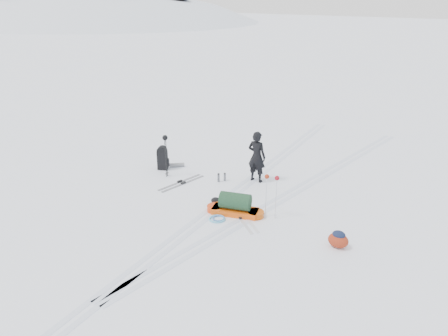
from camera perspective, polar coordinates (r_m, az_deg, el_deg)
The scene contains 13 objects.
ground at distance 12.38m, azimuth -0.28°, elevation -4.61°, with size 200.00×200.00×0.00m, color white.
ski_tracks at distance 12.76m, azimuth 4.21°, elevation -3.79°, with size 3.38×17.97×0.01m.
skier at distance 13.54m, azimuth 4.30°, elevation 1.49°, with size 0.59×0.39×1.63m, color black.
pulk_sled at distance 11.72m, azimuth 1.47°, elevation -4.98°, with size 1.64×0.88×0.60m.
expedition_rucksack at distance 14.72m, azimuth -7.81°, elevation 1.25°, with size 0.69×0.82×0.82m.
ski_poles_black at distance 13.85m, azimuth -7.68°, elevation 3.28°, with size 0.17×0.20×1.40m.
ski_poles_silver at distance 11.27m, azimuth 6.26°, elevation -1.85°, with size 0.38×0.18×1.21m.
touring_skis_grey at distance 13.69m, azimuth -5.57°, elevation -1.93°, with size 0.54×1.73×0.06m.
touring_skis_white at distance 11.62m, azimuth 2.46°, elevation -6.46°, with size 1.54×1.27×0.06m.
rope_coil at distance 11.53m, azimuth -0.84°, elevation -6.61°, with size 0.47×0.47×0.05m.
small_daypack at distance 10.63m, azimuth 14.70°, elevation -9.00°, with size 0.60×0.58×0.41m.
thermos_pair at distance 13.72m, azimuth -0.32°, elevation -1.23°, with size 0.20×0.26×0.28m.
stuff_sack at distance 12.28m, azimuth -1.01°, elevation -4.32°, with size 0.37×0.32×0.20m.
Camera 1 is at (6.17, -9.18, 5.56)m, focal length 35.00 mm.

